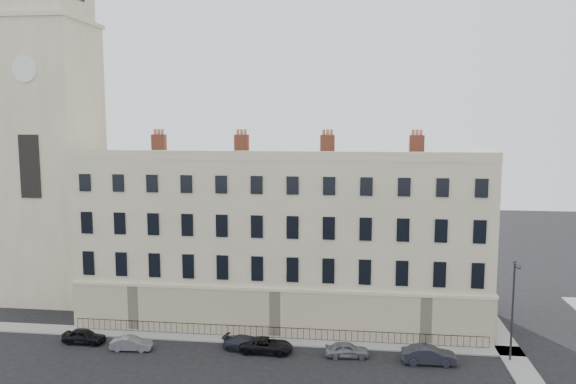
{
  "coord_description": "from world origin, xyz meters",
  "views": [
    {
      "loc": [
        0.8,
        -39.46,
        18.19
      ],
      "look_at": [
        -5.39,
        10.0,
        11.94
      ],
      "focal_mm": 35.0,
      "sensor_mm": 36.0,
      "label": 1
    }
  ],
  "objects_px": {
    "car_c": "(247,344)",
    "car_e": "(347,350)",
    "car_a": "(84,336)",
    "car_b": "(132,344)",
    "car_f": "(429,355)",
    "streetlamp": "(513,307)",
    "car_d": "(267,345)"
  },
  "relations": [
    {
      "from": "car_c",
      "to": "car_e",
      "type": "bearing_deg",
      "value": -81.95
    },
    {
      "from": "car_e",
      "to": "car_a",
      "type": "bearing_deg",
      "value": 84.72
    },
    {
      "from": "car_b",
      "to": "car_c",
      "type": "xyz_separation_m",
      "value": [
        9.22,
        1.06,
        0.02
      ]
    },
    {
      "from": "car_b",
      "to": "car_f",
      "type": "bearing_deg",
      "value": -93.25
    },
    {
      "from": "car_a",
      "to": "car_b",
      "type": "relative_size",
      "value": 1.07
    },
    {
      "from": "car_b",
      "to": "streetlamp",
      "type": "relative_size",
      "value": 0.42
    },
    {
      "from": "car_c",
      "to": "car_f",
      "type": "distance_m",
      "value": 14.15
    },
    {
      "from": "car_e",
      "to": "car_f",
      "type": "xyz_separation_m",
      "value": [
        6.18,
        -0.47,
        0.09
      ]
    },
    {
      "from": "car_f",
      "to": "streetlamp",
      "type": "relative_size",
      "value": 0.52
    },
    {
      "from": "car_e",
      "to": "car_f",
      "type": "height_order",
      "value": "car_f"
    },
    {
      "from": "car_f",
      "to": "car_c",
      "type": "bearing_deg",
      "value": 85.61
    },
    {
      "from": "car_e",
      "to": "car_f",
      "type": "bearing_deg",
      "value": -99.53
    },
    {
      "from": "car_a",
      "to": "car_d",
      "type": "bearing_deg",
      "value": -87.66
    },
    {
      "from": "car_a",
      "to": "car_c",
      "type": "distance_m",
      "value": 13.68
    },
    {
      "from": "car_b",
      "to": "car_d",
      "type": "height_order",
      "value": "car_d"
    },
    {
      "from": "car_b",
      "to": "car_f",
      "type": "xyz_separation_m",
      "value": [
        23.35,
        0.36,
        0.13
      ]
    },
    {
      "from": "car_a",
      "to": "streetlamp",
      "type": "xyz_separation_m",
      "value": [
        34.01,
        0.6,
        3.75
      ]
    },
    {
      "from": "car_a",
      "to": "streetlamp",
      "type": "height_order",
      "value": "streetlamp"
    },
    {
      "from": "car_f",
      "to": "streetlamp",
      "type": "xyz_separation_m",
      "value": [
        6.21,
        1.09,
        3.68
      ]
    },
    {
      "from": "car_c",
      "to": "streetlamp",
      "type": "distance_m",
      "value": 20.69
    },
    {
      "from": "car_a",
      "to": "car_b",
      "type": "height_order",
      "value": "car_a"
    },
    {
      "from": "car_a",
      "to": "car_d",
      "type": "xyz_separation_m",
      "value": [
        15.27,
        0.06,
        -0.02
      ]
    },
    {
      "from": "car_a",
      "to": "car_c",
      "type": "height_order",
      "value": "car_a"
    },
    {
      "from": "car_c",
      "to": "car_e",
      "type": "distance_m",
      "value": 7.95
    },
    {
      "from": "car_a",
      "to": "car_d",
      "type": "relative_size",
      "value": 0.84
    },
    {
      "from": "car_a",
      "to": "car_e",
      "type": "bearing_deg",
      "value": -87.96
    },
    {
      "from": "car_c",
      "to": "car_d",
      "type": "distance_m",
      "value": 1.6
    },
    {
      "from": "streetlamp",
      "to": "car_b",
      "type": "bearing_deg",
      "value": 177.05
    },
    {
      "from": "car_d",
      "to": "streetlamp",
      "type": "xyz_separation_m",
      "value": [
        18.74,
        0.54,
        3.77
      ]
    },
    {
      "from": "streetlamp",
      "to": "car_a",
      "type": "bearing_deg",
      "value": 175.25
    },
    {
      "from": "car_e",
      "to": "streetlamp",
      "type": "height_order",
      "value": "streetlamp"
    },
    {
      "from": "car_d",
      "to": "car_f",
      "type": "height_order",
      "value": "car_f"
    }
  ]
}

